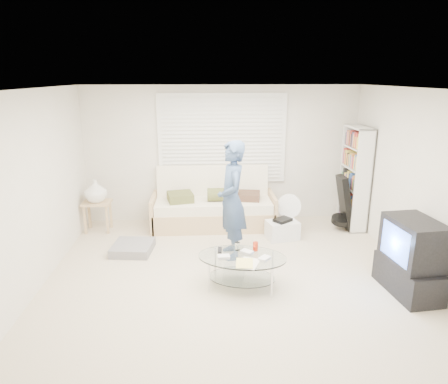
{
  "coord_description": "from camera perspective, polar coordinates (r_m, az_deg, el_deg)",
  "views": [
    {
      "loc": [
        -0.4,
        -5.0,
        2.65
      ],
      "look_at": [
        -0.08,
        0.3,
        1.1
      ],
      "focal_mm": 32.0,
      "sensor_mm": 36.0,
      "label": 1
    }
  ],
  "objects": [
    {
      "name": "ground",
      "position": [
        5.68,
        1.01,
        -11.55
      ],
      "size": [
        5.0,
        5.0,
        0.0
      ],
      "primitive_type": "plane",
      "color": "#C2B297",
      "rests_on": "ground"
    },
    {
      "name": "room_shell",
      "position": [
        5.59,
        0.72,
        5.76
      ],
      "size": [
        5.02,
        4.52,
        2.51
      ],
      "color": "beige",
      "rests_on": "ground"
    },
    {
      "name": "window_blinds",
      "position": [
        7.3,
        -0.26,
        7.61
      ],
      "size": [
        2.32,
        0.08,
        1.62
      ],
      "color": "silver",
      "rests_on": "ground"
    },
    {
      "name": "futon_sofa",
      "position": [
        7.26,
        -1.53,
        -2.18
      ],
      "size": [
        2.2,
        0.89,
        1.07
      ],
      "color": "tan",
      "rests_on": "ground"
    },
    {
      "name": "grey_floor_pillow",
      "position": [
        6.45,
        -12.89,
        -7.77
      ],
      "size": [
        0.66,
        0.66,
        0.13
      ],
      "primitive_type": "cube",
      "rotation": [
        0.0,
        0.0,
        -0.11
      ],
      "color": "slate",
      "rests_on": "ground"
    },
    {
      "name": "side_table",
      "position": [
        7.25,
        -17.84,
        -0.15
      ],
      "size": [
        0.47,
        0.38,
        0.94
      ],
      "color": "tan",
      "rests_on": "ground"
    },
    {
      "name": "bookshelf",
      "position": [
        7.44,
        18.14,
        1.92
      ],
      "size": [
        0.29,
        0.76,
        1.81
      ],
      "color": "white",
      "rests_on": "ground"
    },
    {
      "name": "guitar_case",
      "position": [
        7.33,
        16.78,
        -2.03
      ],
      "size": [
        0.36,
        0.36,
        0.97
      ],
      "color": "black",
      "rests_on": "ground"
    },
    {
      "name": "floor_fan",
      "position": [
        7.03,
        9.15,
        -2.53
      ],
      "size": [
        0.43,
        0.28,
        0.7
      ],
      "color": "white",
      "rests_on": "ground"
    },
    {
      "name": "storage_bin",
      "position": [
        6.82,
        8.33,
        -5.31
      ],
      "size": [
        0.57,
        0.46,
        0.36
      ],
      "color": "white",
      "rests_on": "ground"
    },
    {
      "name": "tv_unit",
      "position": [
        5.54,
        25.14,
        -8.51
      ],
      "size": [
        0.57,
        0.94,
        0.97
      ],
      "color": "black",
      "rests_on": "ground"
    },
    {
      "name": "coffee_table",
      "position": [
        5.22,
        2.64,
        -9.98
      ],
      "size": [
        1.26,
        0.94,
        0.54
      ],
      "color": "silver",
      "rests_on": "ground"
    },
    {
      "name": "standing_person",
      "position": [
        5.86,
        1.12,
        -1.25
      ],
      "size": [
        0.49,
        0.69,
        1.77
      ],
      "primitive_type": "imported",
      "rotation": [
        0.0,
        0.0,
        -1.46
      ],
      "color": "#344E6A",
      "rests_on": "ground"
    }
  ]
}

